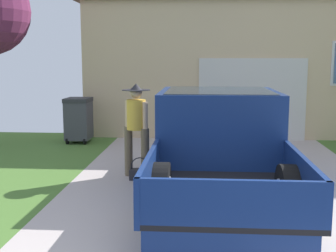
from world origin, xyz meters
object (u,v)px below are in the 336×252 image
person_with_hat (136,123)px  house_with_garage (263,53)px  handbag (140,173)px  wheeled_trash_bin (79,118)px  pickup_truck (218,145)px

person_with_hat → house_with_garage: 8.02m
person_with_hat → handbag: bearing=-35.2°
handbag → wheeled_trash_bin: size_ratio=0.36×
pickup_truck → wheeled_trash_bin: pickup_truck is taller
house_with_garage → pickup_truck: bearing=-102.7°
pickup_truck → wheeled_trash_bin: size_ratio=4.49×
pickup_truck → person_with_hat: bearing=158.2°
pickup_truck → person_with_hat: (-1.41, 0.56, 0.26)m
handbag → house_with_garage: 8.33m
person_with_hat → handbag: (0.08, -0.18, -0.86)m
pickup_truck → person_with_hat: size_ratio=3.03×
pickup_truck → handbag: pickup_truck is taller
house_with_garage → person_with_hat: bearing=-113.6°
pickup_truck → person_with_hat: person_with_hat is taller
person_with_hat → handbag: 0.88m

